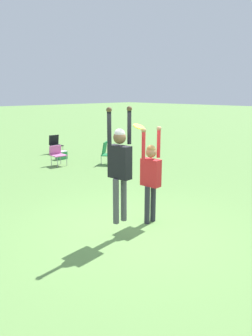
{
  "coord_description": "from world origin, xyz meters",
  "views": [
    {
      "loc": [
        -4.65,
        -4.51,
        2.89
      ],
      "look_at": [
        0.11,
        0.33,
        1.3
      ],
      "focal_mm": 35.0,
      "sensor_mm": 36.0,
      "label": 1
    }
  ],
  "objects_px": {
    "person_jumping": "(120,162)",
    "cooler_box": "(61,155)",
    "camping_chair_1": "(57,153)",
    "camping_chair_3": "(55,143)",
    "camping_chair_2": "(107,152)",
    "person_defending": "(151,173)",
    "frisbee": "(139,126)"
  },
  "relations": [
    {
      "from": "person_jumping",
      "to": "cooler_box",
      "type": "height_order",
      "value": "person_jumping"
    },
    {
      "from": "camping_chair_1",
      "to": "cooler_box",
      "type": "distance_m",
      "value": 1.29
    },
    {
      "from": "camping_chair_1",
      "to": "camping_chair_3",
      "type": "relative_size",
      "value": 0.91
    },
    {
      "from": "cooler_box",
      "to": "camping_chair_2",
      "type": "bearing_deg",
      "value": -70.19
    },
    {
      "from": "camping_chair_1",
      "to": "camping_chair_2",
      "type": "distance_m",
      "value": 1.96
    },
    {
      "from": "person_defending",
      "to": "camping_chair_1",
      "type": "height_order",
      "value": "person_defending"
    },
    {
      "from": "person_defending",
      "to": "camping_chair_3",
      "type": "xyz_separation_m",
      "value": [
        3.15,
        8.77,
        -0.65
      ]
    },
    {
      "from": "person_jumping",
      "to": "frisbee",
      "type": "height_order",
      "value": "person_jumping"
    },
    {
      "from": "camping_chair_2",
      "to": "frisbee",
      "type": "bearing_deg",
      "value": 20.99
    },
    {
      "from": "frisbee",
      "to": "cooler_box",
      "type": "height_order",
      "value": "frisbee"
    },
    {
      "from": "camping_chair_2",
      "to": "camping_chair_1",
      "type": "bearing_deg",
      "value": -70.09
    },
    {
      "from": "frisbee",
      "to": "camping_chair_1",
      "type": "xyz_separation_m",
      "value": [
        2.31,
        6.6,
        -1.73
      ]
    },
    {
      "from": "person_defending",
      "to": "frisbee",
      "type": "relative_size",
      "value": 9.65
    },
    {
      "from": "frisbee",
      "to": "camping_chair_3",
      "type": "height_order",
      "value": "frisbee"
    },
    {
      "from": "person_jumping",
      "to": "person_defending",
      "type": "xyz_separation_m",
      "value": [
        1.01,
        0.08,
        -0.41
      ]
    },
    {
      "from": "person_defending",
      "to": "camping_chair_1",
      "type": "xyz_separation_m",
      "value": [
        1.76,
        6.46,
        -0.66
      ]
    },
    {
      "from": "person_jumping",
      "to": "cooler_box",
      "type": "distance_m",
      "value": 8.41
    },
    {
      "from": "person_jumping",
      "to": "person_defending",
      "type": "distance_m",
      "value": 1.09
    },
    {
      "from": "person_defending",
      "to": "camping_chair_2",
      "type": "height_order",
      "value": "person_defending"
    },
    {
      "from": "camping_chair_1",
      "to": "person_jumping",
      "type": "bearing_deg",
      "value": 71.77
    },
    {
      "from": "cooler_box",
      "to": "person_jumping",
      "type": "bearing_deg",
      "value": -115.5
    },
    {
      "from": "person_defending",
      "to": "frisbee",
      "type": "height_order",
      "value": "frisbee"
    },
    {
      "from": "person_jumping",
      "to": "cooler_box",
      "type": "bearing_deg",
      "value": -29.83
    },
    {
      "from": "camping_chair_3",
      "to": "cooler_box",
      "type": "relative_size",
      "value": 1.92
    },
    {
      "from": "person_jumping",
      "to": "frisbee",
      "type": "distance_m",
      "value": 0.8
    },
    {
      "from": "camping_chair_1",
      "to": "camping_chair_3",
      "type": "height_order",
      "value": "camping_chair_3"
    },
    {
      "from": "camping_chair_3",
      "to": "cooler_box",
      "type": "height_order",
      "value": "camping_chair_3"
    },
    {
      "from": "frisbee",
      "to": "person_jumping",
      "type": "bearing_deg",
      "value": 171.5
    },
    {
      "from": "frisbee",
      "to": "person_defending",
      "type": "bearing_deg",
      "value": 14.62
    },
    {
      "from": "person_defending",
      "to": "cooler_box",
      "type": "bearing_deg",
      "value": 156.58
    },
    {
      "from": "person_jumping",
      "to": "camping_chair_1",
      "type": "height_order",
      "value": "person_jumping"
    },
    {
      "from": "person_defending",
      "to": "cooler_box",
      "type": "xyz_separation_m",
      "value": [
        2.57,
        7.41,
        -0.97
      ]
    }
  ]
}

